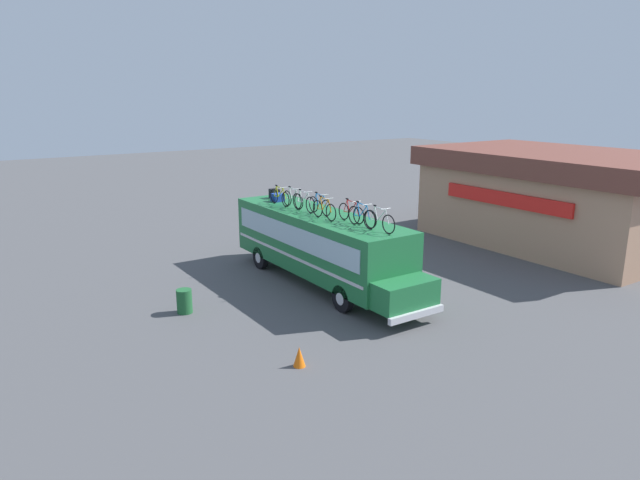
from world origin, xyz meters
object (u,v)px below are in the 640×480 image
object	(u,v)px
rooftop_bicycle_1	(280,197)
traffic_cone	(299,357)
luggage_bag_1	(274,194)
rooftop_bicycle_5	(324,210)
luggage_bag_2	(278,197)
bus	(321,243)
trash_bin	(184,301)
rooftop_bicycle_6	(351,212)
rooftop_bicycle_4	(320,205)
rooftop_bicycle_7	(362,216)
rooftop_bicycle_3	(304,202)
rooftop_bicycle_2	(293,199)
rooftop_bicycle_8	(379,221)

from	to	relation	value
rooftop_bicycle_1	traffic_cone	xyz separation A→B (m)	(8.82, -4.42, -3.11)
luggage_bag_1	rooftop_bicycle_5	bearing A→B (deg)	-6.96
luggage_bag_2	bus	bearing A→B (deg)	1.18
bus	rooftop_bicycle_5	bearing A→B (deg)	-25.93
luggage_bag_2	trash_bin	bearing A→B (deg)	-59.44
rooftop_bicycle_1	rooftop_bicycle_5	xyz separation A→B (m)	(3.62, -0.01, 0.02)
rooftop_bicycle_1	traffic_cone	distance (m)	10.35
rooftop_bicycle_1	rooftop_bicycle_6	world-z (taller)	rooftop_bicycle_6
rooftop_bicycle_4	rooftop_bicycle_7	bearing A→B (deg)	1.06
rooftop_bicycle_3	rooftop_bicycle_5	world-z (taller)	rooftop_bicycle_3
rooftop_bicycle_5	trash_bin	xyz separation A→B (m)	(-0.86, -5.71, -2.99)
luggage_bag_1	rooftop_bicycle_7	bearing A→B (deg)	-1.68
bus	rooftop_bicycle_1	distance (m)	3.22
traffic_cone	rooftop_bicycle_2	bearing A→B (deg)	149.98
luggage_bag_2	rooftop_bicycle_8	xyz separation A→B (m)	(7.28, 0.16, 0.21)
rooftop_bicycle_1	rooftop_bicycle_8	xyz separation A→B (m)	(6.46, 0.51, 0.02)
luggage_bag_2	rooftop_bicycle_5	world-z (taller)	rooftop_bicycle_5
rooftop_bicycle_8	trash_bin	xyz separation A→B (m)	(-3.70, -6.23, -2.99)
rooftop_bicycle_5	rooftop_bicycle_6	distance (m)	1.18
rooftop_bicycle_1	rooftop_bicycle_4	xyz separation A→B (m)	(2.72, 0.37, 0.01)
traffic_cone	rooftop_bicycle_4	bearing A→B (deg)	141.88
rooftop_bicycle_2	rooftop_bicycle_7	distance (m)	4.62
luggage_bag_2	rooftop_bicycle_3	bearing A→B (deg)	-4.41
rooftop_bicycle_3	rooftop_bicycle_7	bearing A→B (deg)	4.29
rooftop_bicycle_3	rooftop_bicycle_4	xyz separation A→B (m)	(0.90, 0.23, -0.01)
luggage_bag_1	rooftop_bicycle_4	xyz separation A→B (m)	(4.35, -0.26, 0.16)
rooftop_bicycle_2	rooftop_bicycle_7	size ratio (longest dim) A/B	1.00
luggage_bag_2	rooftop_bicycle_8	distance (m)	7.29
bus	rooftop_bicycle_6	world-z (taller)	rooftop_bicycle_6
rooftop_bicycle_3	bus	bearing A→B (deg)	16.80
bus	rooftop_bicycle_7	distance (m)	3.24
rooftop_bicycle_3	rooftop_bicycle_6	distance (m)	2.86
luggage_bag_2	rooftop_bicycle_4	xyz separation A→B (m)	(3.54, 0.02, 0.20)
rooftop_bicycle_8	rooftop_bicycle_6	bearing A→B (deg)	178.12
rooftop_bicycle_2	rooftop_bicycle_6	size ratio (longest dim) A/B	1.01
bus	rooftop_bicycle_3	distance (m)	1.92
luggage_bag_2	traffic_cone	bearing A→B (deg)	-26.31
luggage_bag_1	trash_bin	bearing A→B (deg)	-55.34
rooftop_bicycle_6	rooftop_bicycle_7	size ratio (longest dim) A/B	0.99
bus	rooftop_bicycle_8	xyz separation A→B (m)	(3.73, 0.09, 1.66)
bus	rooftop_bicycle_5	size ratio (longest dim) A/B	6.83
rooftop_bicycle_6	trash_bin	size ratio (longest dim) A/B	1.83
luggage_bag_2	rooftop_bicycle_5	xyz separation A→B (m)	(4.44, -0.36, 0.21)
trash_bin	traffic_cone	size ratio (longest dim) A/B	1.45
bus	rooftop_bicycle_5	world-z (taller)	rooftop_bicycle_5
rooftop_bicycle_3	rooftop_bicycle_6	world-z (taller)	rooftop_bicycle_3
rooftop_bicycle_1	rooftop_bicycle_3	size ratio (longest dim) A/B	0.97
rooftop_bicycle_3	traffic_cone	world-z (taller)	rooftop_bicycle_3
rooftop_bicycle_2	rooftop_bicycle_8	distance (m)	5.57
luggage_bag_2	rooftop_bicycle_8	world-z (taller)	rooftop_bicycle_8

